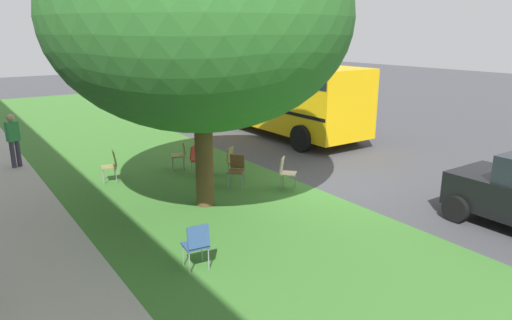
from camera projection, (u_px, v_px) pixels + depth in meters
ground at (319, 186)px, 12.80m from camera, size 80.00×80.00×0.00m
grass_verge at (219, 211)px, 11.04m from camera, size 48.00×6.00×0.01m
sidewalk_strip at (15, 261)px, 8.62m from camera, size 48.00×2.80×0.01m
street_tree at (200, 19)px, 10.26m from camera, size 6.79×6.79×6.93m
chair_0 at (196, 157)px, 13.73m from camera, size 0.59×0.59×0.88m
chair_1 at (180, 153)px, 14.25m from camera, size 0.53×0.54×0.88m
chair_2 at (286, 171)px, 12.44m from camera, size 0.59×0.59×0.88m
chair_3 at (234, 160)px, 13.50m from camera, size 0.58×0.58×0.88m
chair_4 at (197, 243)px, 8.19m from camera, size 0.47×0.47×0.88m
chair_5 at (111, 164)px, 13.05m from camera, size 0.49×0.50×0.88m
chair_6 at (236, 168)px, 12.67m from camera, size 0.59×0.59×0.88m
school_bus at (264, 89)px, 19.85m from camera, size 10.40×2.80×2.88m
pedestrian_1 at (13, 138)px, 14.34m from camera, size 0.31×0.41×1.69m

